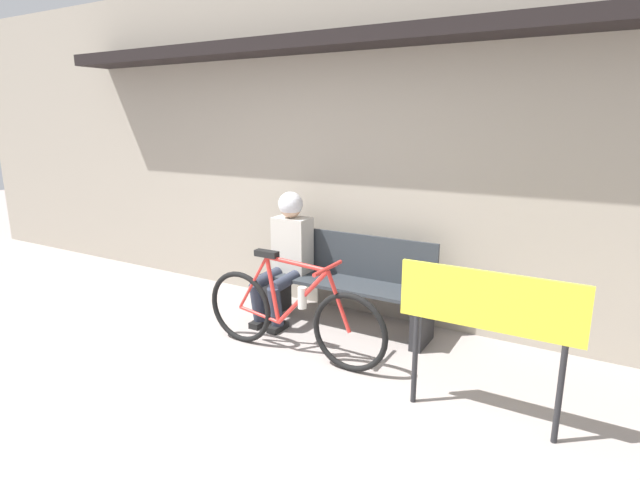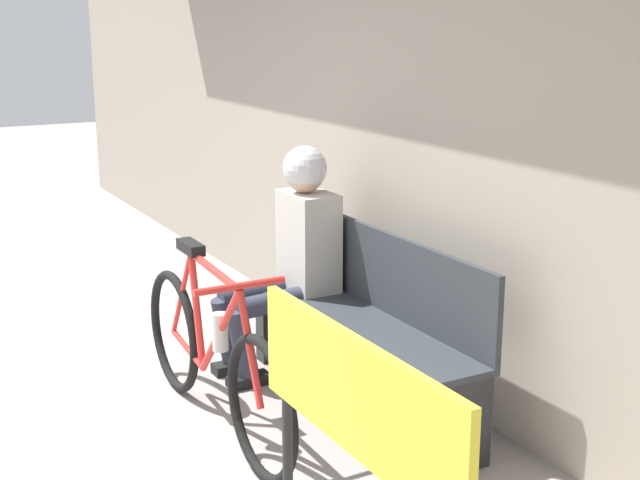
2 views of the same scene
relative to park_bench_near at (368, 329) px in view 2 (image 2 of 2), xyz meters
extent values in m
cube|color=#9E9384|center=(-0.16, 0.42, 1.21)|extent=(12.00, 0.12, 3.20)
cube|color=#2D3338|center=(0.00, -0.05, 0.03)|extent=(1.57, 0.42, 0.03)
cube|color=#2D3338|center=(0.00, 0.14, 0.25)|extent=(1.57, 0.03, 0.40)
cube|color=#232326|center=(-0.74, -0.05, -0.18)|extent=(0.10, 0.36, 0.40)
cube|color=#232326|center=(0.74, -0.05, -0.18)|extent=(0.10, 0.36, 0.40)
torus|color=black|center=(-0.62, -0.76, -0.08)|extent=(0.62, 0.04, 0.62)
torus|color=black|center=(0.41, -0.76, -0.08)|extent=(0.62, 0.04, 0.62)
cylinder|color=red|center=(-0.05, -0.76, 0.39)|extent=(0.56, 0.03, 0.06)
cylinder|color=red|center=(0.00, -0.76, 0.12)|extent=(0.48, 0.03, 0.53)
cylinder|color=red|center=(-0.28, -0.76, 0.13)|extent=(0.14, 0.03, 0.54)
cylinder|color=red|center=(-0.42, -0.76, -0.11)|extent=(0.39, 0.03, 0.08)
cylinder|color=red|center=(-0.47, -0.76, 0.16)|extent=(0.31, 0.02, 0.49)
cylinder|color=red|center=(0.32, -0.76, 0.15)|extent=(0.21, 0.03, 0.46)
cube|color=black|center=(-0.33, -0.76, 0.43)|extent=(0.20, 0.07, 0.05)
cylinder|color=red|center=(0.23, -0.76, 0.39)|extent=(0.03, 0.40, 0.03)
cylinder|color=beige|center=(0.00, -0.76, 0.12)|extent=(0.07, 0.07, 0.17)
cylinder|color=#2D3342|center=(-0.68, -0.27, 0.04)|extent=(0.11, 0.43, 0.13)
cylinder|color=#2D3342|center=(-0.68, -0.45, -0.15)|extent=(0.11, 0.17, 0.38)
cube|color=black|center=(-0.68, -0.42, -0.36)|extent=(0.10, 0.22, 0.06)
cylinder|color=#2D3342|center=(-0.48, -0.27, 0.04)|extent=(0.11, 0.43, 0.13)
cylinder|color=#2D3342|center=(-0.48, -0.45, -0.15)|extent=(0.11, 0.17, 0.38)
cube|color=black|center=(-0.48, -0.42, -0.36)|extent=(0.10, 0.22, 0.06)
cube|color=#B7B2A8|center=(-0.58, -0.01, 0.31)|extent=(0.34, 0.22, 0.52)
sphere|color=tan|center=(-0.58, -0.03, 0.67)|extent=(0.20, 0.20, 0.20)
sphere|color=silver|center=(-0.58, -0.03, 0.70)|extent=(0.23, 0.23, 0.23)
cube|color=yellow|center=(1.41, -0.92, 0.41)|extent=(1.08, 0.03, 0.36)
camera|label=1|loc=(1.94, -3.83, 1.46)|focal=28.00mm
camera|label=2|loc=(3.42, -2.15, 1.47)|focal=50.00mm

